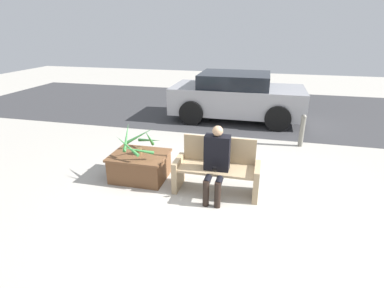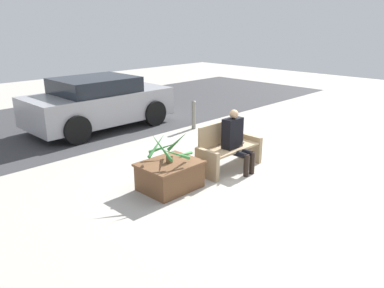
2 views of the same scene
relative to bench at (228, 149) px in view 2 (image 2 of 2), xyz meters
name	(u,v)px [view 2 (image 2 of 2)]	position (x,y,z in m)	size (l,w,h in m)	color
ground_plane	(238,171)	(0.02, -0.26, -0.41)	(30.00, 30.00, 0.00)	#ADA89E
road_surface	(81,118)	(0.02, 5.81, -0.41)	(20.00, 6.00, 0.01)	#38383A
bench	(228,149)	(0.00, 0.00, 0.00)	(1.44, 0.55, 0.92)	tan
person_seated	(236,138)	(0.01, -0.18, 0.26)	(0.42, 0.59, 1.22)	black
planter_box	(170,174)	(-1.47, 0.10, -0.15)	(1.03, 0.82, 0.49)	brown
potted_plant	(170,149)	(-1.47, 0.10, 0.32)	(0.76, 0.80, 0.56)	brown
parked_car	(99,102)	(-0.14, 4.46, 0.31)	(3.91, 1.98, 1.41)	#99999E
bollard_post	(194,114)	(1.62, 2.53, 0.00)	(0.12, 0.12, 0.79)	slate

